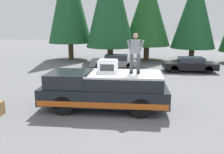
{
  "coord_description": "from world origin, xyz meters",
  "views": [
    {
      "loc": [
        -9.29,
        -0.57,
        3.71
      ],
      "look_at": [
        0.84,
        0.42,
        1.35
      ],
      "focal_mm": 36.72,
      "sensor_mm": 36.0,
      "label": 1
    }
  ],
  "objects_px": {
    "compressor_unit": "(108,66)",
    "person_on_truck_bed": "(135,52)",
    "pickup_truck": "(104,90)",
    "parked_car_grey": "(115,62)",
    "parked_car_black": "(190,65)"
  },
  "relations": [
    {
      "from": "parked_car_black",
      "to": "parked_car_grey",
      "type": "relative_size",
      "value": 1.0
    },
    {
      "from": "pickup_truck",
      "to": "parked_car_grey",
      "type": "xyz_separation_m",
      "value": [
        9.63,
        0.3,
        -0.29
      ]
    },
    {
      "from": "person_on_truck_bed",
      "to": "parked_car_grey",
      "type": "xyz_separation_m",
      "value": [
        9.59,
        1.62,
        -1.97
      ]
    },
    {
      "from": "compressor_unit",
      "to": "person_on_truck_bed",
      "type": "relative_size",
      "value": 0.5
    },
    {
      "from": "compressor_unit",
      "to": "parked_car_black",
      "type": "relative_size",
      "value": 0.2
    },
    {
      "from": "compressor_unit",
      "to": "person_on_truck_bed",
      "type": "height_order",
      "value": "person_on_truck_bed"
    },
    {
      "from": "parked_car_black",
      "to": "parked_car_grey",
      "type": "bearing_deg",
      "value": 81.73
    },
    {
      "from": "parked_car_grey",
      "to": "parked_car_black",
      "type": "bearing_deg",
      "value": -98.27
    },
    {
      "from": "pickup_truck",
      "to": "compressor_unit",
      "type": "relative_size",
      "value": 6.6
    },
    {
      "from": "compressor_unit",
      "to": "parked_car_grey",
      "type": "distance_m",
      "value": 9.61
    },
    {
      "from": "compressor_unit",
      "to": "parked_car_grey",
      "type": "height_order",
      "value": "compressor_unit"
    },
    {
      "from": "pickup_truck",
      "to": "person_on_truck_bed",
      "type": "height_order",
      "value": "person_on_truck_bed"
    },
    {
      "from": "parked_car_grey",
      "to": "compressor_unit",
      "type": "bearing_deg",
      "value": -177.28
    },
    {
      "from": "pickup_truck",
      "to": "person_on_truck_bed",
      "type": "distance_m",
      "value": 2.14
    },
    {
      "from": "pickup_truck",
      "to": "person_on_truck_bed",
      "type": "xyz_separation_m",
      "value": [
        0.04,
        -1.32,
        1.68
      ]
    }
  ]
}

